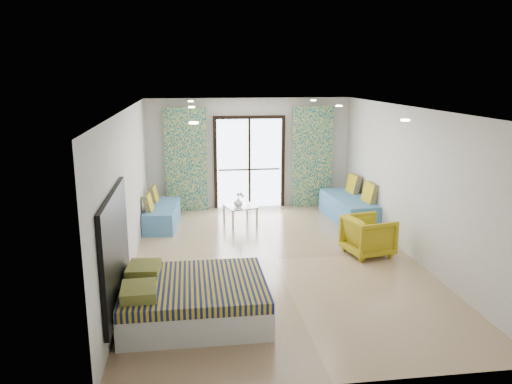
{
  "coord_description": "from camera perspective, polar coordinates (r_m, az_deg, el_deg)",
  "views": [
    {
      "loc": [
        -1.47,
        -8.35,
        3.28
      ],
      "look_at": [
        -0.27,
        0.48,
        1.15
      ],
      "focal_mm": 35.0,
      "sensor_mm": 36.0,
      "label": 1
    }
  ],
  "objects": [
    {
      "name": "headboard",
      "position": [
        6.78,
        -15.77,
        -6.29
      ],
      "size": [
        0.06,
        2.1,
        1.5
      ],
      "primitive_type": "cube",
      "color": "black",
      "rests_on": "floor"
    },
    {
      "name": "downlight_e",
      "position": [
        11.37,
        -7.47,
        10.25
      ],
      "size": [
        0.12,
        0.12,
        0.02
      ],
      "primitive_type": "cylinder",
      "color": "#FFE0B2",
      "rests_on": "ceiling"
    },
    {
      "name": "downlight_f",
      "position": [
        11.72,
        6.57,
        10.37
      ],
      "size": [
        0.12,
        0.12,
        0.02
      ],
      "primitive_type": "cylinder",
      "color": "#FFE0B2",
      "rests_on": "ceiling"
    },
    {
      "name": "balcony_door",
      "position": [
        12.33,
        -0.76,
        4.0
      ],
      "size": [
        1.76,
        0.08,
        2.28
      ],
      "color": "black",
      "rests_on": "floor"
    },
    {
      "name": "coffee_table",
      "position": [
        11.04,
        -1.81,
        -1.81
      ],
      "size": [
        0.79,
        0.79,
        0.74
      ],
      "rotation": [
        0.0,
        0.0,
        0.27
      ],
      "color": "silver",
      "rests_on": "floor"
    },
    {
      "name": "wall_left",
      "position": [
        8.63,
        -14.37,
        0.09
      ],
      "size": [
        0.01,
        7.5,
        2.7
      ],
      "primitive_type": null,
      "color": "silver",
      "rests_on": "ground"
    },
    {
      "name": "ceiling",
      "position": [
        8.5,
        2.29,
        9.51
      ],
      "size": [
        5.0,
        7.5,
        0.01
      ],
      "primitive_type": null,
      "color": "silver",
      "rests_on": "ground"
    },
    {
      "name": "daybed_left",
      "position": [
        11.16,
        -10.75,
        -2.55
      ],
      "size": [
        0.77,
        1.69,
        0.81
      ],
      "rotation": [
        0.0,
        0.0,
        -0.08
      ],
      "color": "teal",
      "rests_on": "floor"
    },
    {
      "name": "armchair",
      "position": [
        9.43,
        12.73,
        -4.69
      ],
      "size": [
        0.88,
        0.91,
        0.8
      ],
      "primitive_type": "imported",
      "rotation": [
        0.0,
        0.0,
        1.79
      ],
      "color": "#B19C16",
      "rests_on": "floor"
    },
    {
      "name": "daybed_right",
      "position": [
        11.53,
        10.7,
        -1.77
      ],
      "size": [
        0.91,
        2.02,
        0.97
      ],
      "rotation": [
        0.0,
        0.0,
        0.07
      ],
      "color": "teal",
      "rests_on": "floor"
    },
    {
      "name": "floor",
      "position": [
        9.09,
        2.13,
        -7.72
      ],
      "size": [
        5.0,
        7.5,
        0.01
      ],
      "primitive_type": null,
      "color": "#997B5B",
      "rests_on": "ground"
    },
    {
      "name": "switch_plate",
      "position": [
        7.96,
        -14.64,
        -3.28
      ],
      "size": [
        0.02,
        0.1,
        0.1
      ],
      "primitive_type": "cube",
      "color": "silver",
      "rests_on": "wall_left"
    },
    {
      "name": "downlight_d",
      "position": [
        9.8,
        9.46,
        9.69
      ],
      "size": [
        0.12,
        0.12,
        0.02
      ],
      "primitive_type": "cylinder",
      "color": "#FFE0B2",
      "rests_on": "ceiling"
    },
    {
      "name": "bed",
      "position": [
        7.0,
        -7.19,
        -12.04
      ],
      "size": [
        1.95,
        1.59,
        0.67
      ],
      "color": "silver",
      "rests_on": "floor"
    },
    {
      "name": "curtain_right",
      "position": [
        12.46,
        6.43,
        3.98
      ],
      "size": [
        1.0,
        0.1,
        2.5
      ],
      "primitive_type": "cube",
      "color": "silver",
      "rests_on": "floor"
    },
    {
      "name": "wall_front",
      "position": [
        5.2,
        9.37,
        -8.54
      ],
      "size": [
        5.0,
        0.01,
        2.7
      ],
      "primitive_type": null,
      "color": "silver",
      "rests_on": "ground"
    },
    {
      "name": "curtain_left",
      "position": [
        12.09,
        -8.0,
        3.64
      ],
      "size": [
        1.0,
        0.1,
        2.5
      ],
      "primitive_type": "cube",
      "color": "silver",
      "rests_on": "floor"
    },
    {
      "name": "wall_right",
      "position": [
        9.44,
        17.33,
        1.03
      ],
      "size": [
        0.01,
        7.5,
        2.7
      ],
      "primitive_type": null,
      "color": "silver",
      "rests_on": "ground"
    },
    {
      "name": "downlight_b",
      "position": [
        6.99,
        16.69,
        7.87
      ],
      "size": [
        0.12,
        0.12,
        0.02
      ],
      "primitive_type": "cylinder",
      "color": "#FFE0B2",
      "rests_on": "ceiling"
    },
    {
      "name": "vase",
      "position": [
        10.92,
        -2.04,
        -1.18
      ],
      "size": [
        0.24,
        0.25,
        0.2
      ],
      "primitive_type": "imported",
      "rotation": [
        0.0,
        0.0,
        0.21
      ],
      "color": "white",
      "rests_on": "coffee_table"
    },
    {
      "name": "wall_back",
      "position": [
        12.34,
        -0.78,
        4.44
      ],
      "size": [
        5.0,
        0.01,
        2.7
      ],
      "primitive_type": null,
      "color": "silver",
      "rests_on": "ground"
    },
    {
      "name": "downlight_a",
      "position": [
        6.38,
        -7.13,
        7.85
      ],
      "size": [
        0.12,
        0.12,
        0.02
      ],
      "primitive_type": "cylinder",
      "color": "#FFE0B2",
      "rests_on": "ceiling"
    },
    {
      "name": "downlight_c",
      "position": [
        9.37,
        -7.38,
        9.59
      ],
      "size": [
        0.12,
        0.12,
        0.02
      ],
      "primitive_type": "cylinder",
      "color": "#FFE0B2",
      "rests_on": "ceiling"
    },
    {
      "name": "balcony_rail",
      "position": [
        12.39,
        -0.76,
        2.6
      ],
      "size": [
        1.52,
        0.03,
        0.04
      ],
      "primitive_type": "cube",
      "color": "#595451",
      "rests_on": "balcony_door"
    }
  ]
}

